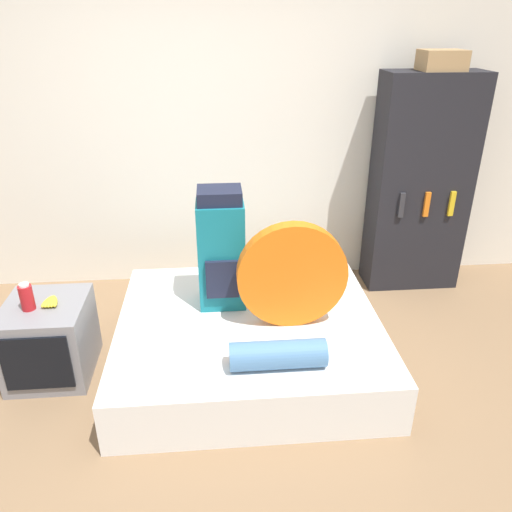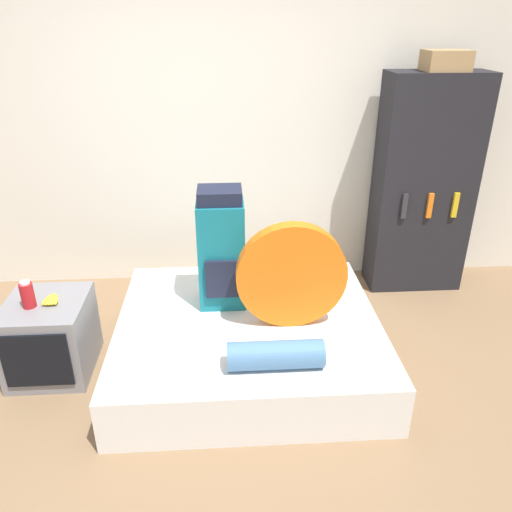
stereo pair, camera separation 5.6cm
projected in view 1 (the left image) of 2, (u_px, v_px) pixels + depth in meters
ground_plane at (223, 424)px, 2.87m from camera, size 16.00×16.00×0.00m
wall_back at (212, 129)px, 3.96m from camera, size 8.00×0.05×2.60m
bed at (248, 339)px, 3.33m from camera, size 1.69×1.53×0.33m
backpack at (221, 250)px, 3.26m from camera, size 0.30×0.28×0.81m
tent_bag at (292, 275)px, 3.07m from camera, size 0.68×0.10×0.68m
sleeping_roll at (277, 355)px, 2.77m from camera, size 0.54×0.16×0.16m
television at (49, 339)px, 3.18m from camera, size 0.50×0.55×0.50m
canister at (26, 297)px, 3.00m from camera, size 0.08×0.08×0.18m
banana_bunch at (51, 301)px, 3.08m from camera, size 0.11×0.14×0.04m
bookshelf at (420, 185)px, 4.04m from camera, size 0.76×0.36×1.75m
cardboard_box at (441, 60)px, 3.60m from camera, size 0.31×0.24×0.14m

